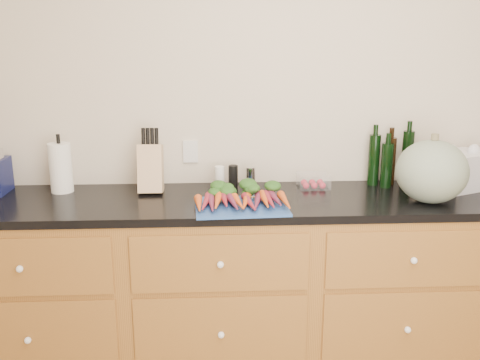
{
  "coord_description": "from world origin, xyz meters",
  "views": [
    {
      "loc": [
        -0.48,
        -1.28,
        1.72
      ],
      "look_at": [
        -0.35,
        1.2,
        1.06
      ],
      "focal_mm": 40.0,
      "sensor_mm": 36.0,
      "label": 1
    }
  ],
  "objects": [
    {
      "name": "grinder_salt",
      "position": [
        -0.44,
        1.48,
        1.0
      ],
      "size": [
        0.05,
        0.05,
        0.12
      ],
      "primitive_type": "cylinder",
      "color": "white",
      "rests_on": "countertop"
    },
    {
      "name": "cutting_board",
      "position": [
        -0.35,
        1.14,
        0.95
      ],
      "size": [
        0.45,
        0.35,
        0.01
      ],
      "primitive_type": "cube",
      "rotation": [
        0.0,
        0.0,
        0.05
      ],
      "color": "#27509C",
      "rests_on": "countertop"
    },
    {
      "name": "carrots",
      "position": [
        -0.35,
        1.17,
        0.97
      ],
      "size": [
        0.44,
        0.3,
        0.06
      ],
      "color": "#E5571A",
      "rests_on": "cutting_board"
    },
    {
      "name": "countertop",
      "position": [
        0.0,
        1.3,
        0.92
      ],
      "size": [
        3.64,
        0.62,
        0.04
      ],
      "primitive_type": "cube",
      "color": "black",
      "rests_on": "cabinets"
    },
    {
      "name": "tomato_box",
      "position": [
        0.06,
        1.47,
        0.98
      ],
      "size": [
        0.17,
        0.13,
        0.08
      ],
      "primitive_type": "cube",
      "color": "white",
      "rests_on": "countertop"
    },
    {
      "name": "squash",
      "position": [
        0.58,
        1.18,
        1.09
      ],
      "size": [
        0.34,
        0.34,
        0.31
      ],
      "primitive_type": "ellipsoid",
      "color": "slate",
      "rests_on": "countertop"
    },
    {
      "name": "bottles",
      "position": [
        0.48,
        1.51,
        1.07
      ],
      "size": [
        0.24,
        0.13,
        0.29
      ],
      "color": "black",
      "rests_on": "countertop"
    },
    {
      "name": "knife_block",
      "position": [
        -0.8,
        1.44,
        1.06
      ],
      "size": [
        0.12,
        0.12,
        0.25
      ],
      "primitive_type": "cube",
      "color": "tan",
      "rests_on": "countertop"
    },
    {
      "name": "canister_chrome",
      "position": [
        -0.28,
        1.48,
        1.0
      ],
      "size": [
        0.05,
        0.05,
        0.12
      ],
      "primitive_type": "cylinder",
      "color": "silver",
      "rests_on": "countertop"
    },
    {
      "name": "wall_back",
      "position": [
        0.0,
        1.62,
        1.3
      ],
      "size": [
        4.1,
        0.05,
        2.6
      ],
      "primitive_type": "cube",
      "color": "beige",
      "rests_on": "ground"
    },
    {
      "name": "grinder_pepper",
      "position": [
        -0.37,
        1.48,
        1.0
      ],
      "size": [
        0.05,
        0.05,
        0.13
      ],
      "primitive_type": "cylinder",
      "color": "black",
      "rests_on": "countertop"
    },
    {
      "name": "paper_towel",
      "position": [
        -1.27,
        1.46,
        1.07
      ],
      "size": [
        0.11,
        0.11,
        0.26
      ],
      "primitive_type": "cylinder",
      "color": "white",
      "rests_on": "countertop"
    },
    {
      "name": "grocery_bag",
      "position": [
        0.84,
        1.42,
        1.04
      ],
      "size": [
        0.33,
        0.3,
        0.2
      ],
      "primitive_type": null,
      "rotation": [
        0.0,
        0.0,
        0.41
      ],
      "color": "silver",
      "rests_on": "countertop"
    },
    {
      "name": "cabinets",
      "position": [
        0.0,
        1.3,
        0.45
      ],
      "size": [
        3.6,
        0.64,
        0.9
      ],
      "color": "brown",
      "rests_on": "ground"
    }
  ]
}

